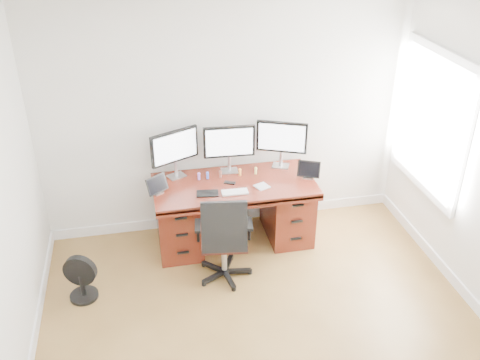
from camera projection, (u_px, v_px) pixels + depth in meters
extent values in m
cube|color=white|center=(226.00, 114.00, 5.70)|extent=(4.00, 0.10, 2.70)
cube|color=white|center=(431.00, 122.00, 5.38)|extent=(0.04, 1.30, 1.50)
cube|color=white|center=(429.00, 122.00, 5.38)|extent=(0.01, 1.15, 1.35)
cube|color=#511A10|center=(234.00, 185.00, 5.62)|extent=(1.70, 0.80, 0.05)
cube|color=#511A10|center=(179.00, 220.00, 5.72)|extent=(0.45, 0.70, 0.70)
cube|color=#511A10|center=(287.00, 207.00, 5.94)|extent=(0.45, 0.70, 0.70)
cube|color=#3C120B|center=(229.00, 189.00, 5.99)|extent=(0.74, 0.03, 0.40)
cylinder|color=black|center=(224.00, 272.00, 5.45)|extent=(0.59, 0.59, 0.07)
cylinder|color=silver|center=(224.00, 254.00, 5.34)|extent=(0.06, 0.06, 0.37)
cube|color=#381510|center=(224.00, 239.00, 5.25)|extent=(0.50, 0.49, 0.07)
cube|color=black|center=(224.00, 227.00, 4.93)|extent=(0.43, 0.10, 0.51)
cube|color=black|center=(198.00, 226.00, 5.15)|extent=(0.09, 0.23, 0.03)
cube|color=black|center=(249.00, 224.00, 5.18)|extent=(0.09, 0.23, 0.03)
cylinder|color=black|center=(84.00, 296.00, 5.17)|extent=(0.27, 0.27, 0.03)
cylinder|color=black|center=(82.00, 285.00, 5.10)|extent=(0.05, 0.05, 0.23)
cylinder|color=black|center=(80.00, 272.00, 5.02)|extent=(0.32, 0.17, 0.32)
cube|color=silver|center=(176.00, 176.00, 5.74)|extent=(0.22, 0.20, 0.01)
cylinder|color=silver|center=(176.00, 169.00, 5.69)|extent=(0.04, 0.04, 0.18)
cube|color=black|center=(175.00, 146.00, 5.56)|extent=(0.51, 0.27, 0.35)
cube|color=white|center=(175.00, 147.00, 5.55)|extent=(0.45, 0.22, 0.30)
cube|color=silver|center=(229.00, 171.00, 5.84)|extent=(0.19, 0.15, 0.01)
cylinder|color=silver|center=(229.00, 164.00, 5.80)|extent=(0.04, 0.04, 0.18)
cube|color=black|center=(229.00, 142.00, 5.67)|extent=(0.55, 0.06, 0.35)
cube|color=white|center=(229.00, 142.00, 5.65)|extent=(0.50, 0.03, 0.30)
cube|color=silver|center=(281.00, 166.00, 5.94)|extent=(0.22, 0.20, 0.01)
cylinder|color=silver|center=(281.00, 159.00, 5.90)|extent=(0.04, 0.04, 0.18)
cube|color=black|center=(282.00, 137.00, 5.77)|extent=(0.52, 0.25, 0.35)
cube|color=white|center=(282.00, 138.00, 5.75)|extent=(0.46, 0.20, 0.30)
cube|color=silver|center=(158.00, 193.00, 5.42)|extent=(0.13, 0.12, 0.01)
cube|color=black|center=(157.00, 185.00, 5.38)|extent=(0.23, 0.19, 0.17)
cube|color=silver|center=(309.00, 177.00, 5.71)|extent=(0.12, 0.11, 0.01)
cube|color=black|center=(309.00, 170.00, 5.66)|extent=(0.25, 0.16, 0.17)
cube|color=silver|center=(235.00, 192.00, 5.43)|extent=(0.27, 0.12, 0.01)
cube|color=silver|center=(262.00, 186.00, 5.54)|extent=(0.17, 0.17, 0.01)
cube|color=black|center=(207.00, 193.00, 5.41)|extent=(0.24, 0.17, 0.01)
cube|color=black|center=(230.00, 183.00, 5.61)|extent=(0.13, 0.10, 0.01)
cylinder|color=#A16BDD|center=(199.00, 177.00, 5.66)|extent=(0.03, 0.03, 0.05)
sphere|color=#A16BDD|center=(199.00, 174.00, 5.64)|extent=(0.03, 0.03, 0.03)
cylinder|color=#455DD8|center=(208.00, 176.00, 5.68)|extent=(0.03, 0.03, 0.05)
sphere|color=#455DD8|center=(207.00, 173.00, 5.66)|extent=(0.03, 0.03, 0.03)
cylinder|color=#965748|center=(221.00, 175.00, 5.70)|extent=(0.03, 0.03, 0.05)
sphere|color=#965748|center=(220.00, 172.00, 5.68)|extent=(0.03, 0.03, 0.03)
cylinder|color=#FFA842|center=(240.00, 173.00, 5.74)|extent=(0.03, 0.03, 0.05)
sphere|color=#FFA842|center=(240.00, 170.00, 5.72)|extent=(0.03, 0.03, 0.03)
cylinder|color=#DED767|center=(256.00, 172.00, 5.77)|extent=(0.03, 0.03, 0.05)
sphere|color=#DED767|center=(256.00, 168.00, 5.75)|extent=(0.03, 0.03, 0.03)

